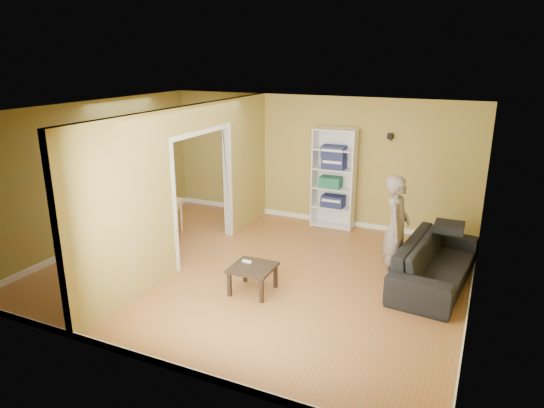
{
  "coord_description": "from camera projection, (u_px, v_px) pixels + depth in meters",
  "views": [
    {
      "loc": [
        3.27,
        -6.47,
        3.37
      ],
      "look_at": [
        0.2,
        0.2,
        1.1
      ],
      "focal_mm": 32.0,
      "sensor_mm": 36.0,
      "label": 1
    }
  ],
  "objects": [
    {
      "name": "partition",
      "position": [
        190.0,
        185.0,
        8.01
      ],
      "size": [
        0.22,
        5.5,
        2.6
      ],
      "primitive_type": null,
      "color": "#99954E",
      "rests_on": "ground"
    },
    {
      "name": "paper_box_navy_a",
      "position": [
        333.0,
        201.0,
        9.78
      ],
      "size": [
        0.45,
        0.29,
        0.23
      ],
      "primitive_type": "cube",
      "color": "#191453",
      "rests_on": "bookshelf"
    },
    {
      "name": "paper_box_navy_c",
      "position": [
        334.0,
        151.0,
        9.49
      ],
      "size": [
        0.45,
        0.3,
        0.23
      ],
      "primitive_type": "cube",
      "color": "navy",
      "rests_on": "bookshelf"
    },
    {
      "name": "bookshelf",
      "position": [
        335.0,
        178.0,
        9.69
      ],
      "size": [
        0.84,
        0.37,
        2.0
      ],
      "color": "white",
      "rests_on": "ground"
    },
    {
      "name": "person",
      "position": [
        397.0,
        220.0,
        7.33
      ],
      "size": [
        0.73,
        0.58,
        1.95
      ],
      "primitive_type": "imported",
      "rotation": [
        0.0,
        0.0,
        1.61
      ],
      "color": "slate",
      "rests_on": "ground"
    },
    {
      "name": "coffee_table",
      "position": [
        253.0,
        270.0,
        7.1
      ],
      "size": [
        0.61,
        0.61,
        0.41
      ],
      "rotation": [
        0.0,
        0.0,
        0.03
      ],
      "color": "black",
      "rests_on": "ground"
    },
    {
      "name": "chair_far",
      "position": [
        171.0,
        206.0,
        9.7
      ],
      "size": [
        0.57,
        0.57,
        0.94
      ],
      "primitive_type": null,
      "rotation": [
        0.0,
        0.0,
        3.55
      ],
      "color": "tan",
      "rests_on": "ground"
    },
    {
      "name": "room_shell",
      "position": [
        255.0,
        194.0,
        7.53
      ],
      "size": [
        6.5,
        6.5,
        6.5
      ],
      "color": "#B05835",
      "rests_on": "ground"
    },
    {
      "name": "chair_left",
      "position": [
        120.0,
        208.0,
        9.57
      ],
      "size": [
        0.49,
        0.49,
        0.92
      ],
      "primitive_type": null,
      "rotation": [
        0.0,
        0.0,
        -1.75
      ],
      "color": "#D6B96E",
      "rests_on": "ground"
    },
    {
      "name": "chair_near",
      "position": [
        126.0,
        223.0,
        8.67
      ],
      "size": [
        0.53,
        0.53,
        0.95
      ],
      "primitive_type": null,
      "rotation": [
        0.0,
        0.0,
        -0.26
      ],
      "color": "#CEB987",
      "rests_on": "ground"
    },
    {
      "name": "sofa",
      "position": [
        436.0,
        256.0,
        7.35
      ],
      "size": [
        2.4,
        1.22,
        0.88
      ],
      "primitive_type": "imported",
      "rotation": [
        0.0,
        0.0,
        1.47
      ],
      "color": "black",
      "rests_on": "ground"
    },
    {
      "name": "paper_box_navy_b",
      "position": [
        334.0,
        163.0,
        9.56
      ],
      "size": [
        0.44,
        0.29,
        0.23
      ],
      "primitive_type": "cube",
      "color": "navy",
      "rests_on": "bookshelf"
    },
    {
      "name": "game_controller",
      "position": [
        247.0,
        261.0,
        7.21
      ],
      "size": [
        0.14,
        0.04,
        0.03
      ],
      "primitive_type": "cube",
      "color": "white",
      "rests_on": "coffee_table"
    },
    {
      "name": "dining_table",
      "position": [
        148.0,
        205.0,
        9.23
      ],
      "size": [
        1.13,
        0.75,
        0.7
      ],
      "rotation": [
        0.0,
        0.0,
        0.15
      ],
      "color": "#DBC886",
      "rests_on": "ground"
    },
    {
      "name": "wall_speaker",
      "position": [
        390.0,
        136.0,
        9.09
      ],
      "size": [
        0.1,
        0.1,
        0.1
      ],
      "primitive_type": "cube",
      "color": "black",
      "rests_on": "room_shell"
    },
    {
      "name": "paper_box_teal",
      "position": [
        331.0,
        182.0,
        9.7
      ],
      "size": [
        0.42,
        0.28,
        0.22
      ],
      "primitive_type": "cube",
      "color": "#20675D",
      "rests_on": "bookshelf"
    }
  ]
}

